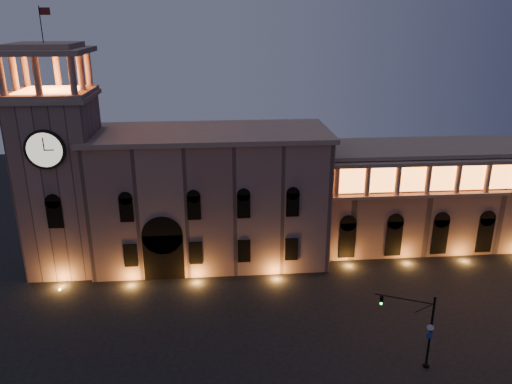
% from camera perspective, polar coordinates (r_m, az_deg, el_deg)
% --- Properties ---
extents(ground, '(160.00, 160.00, 0.00)m').
position_cam_1_polar(ground, '(51.10, -2.50, -18.33)').
color(ground, black).
rests_on(ground, ground).
extents(government_building, '(30.80, 12.80, 17.60)m').
position_cam_1_polar(government_building, '(66.24, -5.26, -0.49)').
color(government_building, '#886459').
rests_on(government_building, ground).
extents(clock_tower, '(9.80, 9.80, 32.40)m').
position_cam_1_polar(clock_tower, '(66.94, -21.34, 1.80)').
color(clock_tower, '#886459').
rests_on(clock_tower, ground).
extents(colonnade_wing, '(40.60, 11.50, 14.50)m').
position_cam_1_polar(colonnade_wing, '(76.29, 21.29, -0.20)').
color(colonnade_wing, '#835E54').
rests_on(colonnade_wing, ground).
extents(traffic_light, '(5.08, 2.53, 7.58)m').
position_cam_1_polar(traffic_light, '(50.19, 18.24, -14.62)').
color(traffic_light, black).
rests_on(traffic_light, ground).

